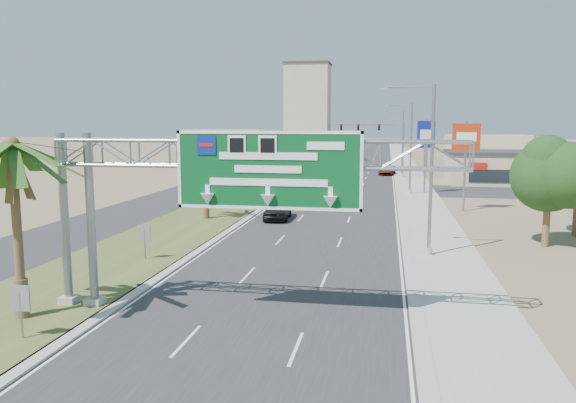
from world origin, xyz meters
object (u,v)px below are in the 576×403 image
(car_far, at_px, (333,170))
(pole_sign_red_far, at_px, (426,135))
(sign_gantry, at_px, (231,167))
(car_right_lane, at_px, (387,171))
(car_mid_lane, at_px, (350,177))
(palm_near, at_px, (12,146))
(store_building, at_px, (519,168))
(pole_sign_red_near, at_px, (466,142))
(signal_mast, at_px, (389,144))
(car_left_lane, at_px, (278,209))
(pole_sign_blue, at_px, (426,138))

(car_far, bearing_deg, pole_sign_red_far, 29.98)
(car_far, distance_m, pole_sign_red_far, 17.37)
(sign_gantry, height_order, car_right_lane, sign_gantry)
(car_mid_lane, bearing_deg, car_right_lane, 76.65)
(palm_near, xyz_separation_m, car_far, (6.05, 65.34, -6.15))
(car_mid_lane, bearing_deg, palm_near, -92.32)
(sign_gantry, relative_size, pole_sign_red_far, 2.19)
(sign_gantry, xyz_separation_m, pole_sign_red_far, (12.08, 71.99, -0.04))
(store_building, distance_m, car_far, 26.23)
(pole_sign_red_near, xyz_separation_m, pole_sign_red_far, (-0.78, 41.48, -0.20))
(pole_sign_red_far, bearing_deg, car_mid_lane, -119.99)
(palm_near, relative_size, pole_sign_red_far, 1.09)
(signal_mast, distance_m, store_building, 18.08)
(store_building, xyz_separation_m, car_left_lane, (-25.78, -32.79, -1.17))
(sign_gantry, bearing_deg, palm_near, -166.68)
(signal_mast, xyz_separation_m, car_right_lane, (-0.17, 4.05, -4.19))
(car_left_lane, relative_size, pole_sign_blue, 0.58)
(car_far, height_order, pole_sign_blue, pole_sign_blue)
(car_mid_lane, relative_size, car_far, 0.84)
(sign_gantry, height_order, pole_sign_red_near, pole_sign_red_near)
(car_right_lane, relative_size, pole_sign_red_far, 0.62)
(store_building, bearing_deg, pole_sign_red_near, -111.76)
(signal_mast, distance_m, pole_sign_red_near, 32.26)
(palm_near, bearing_deg, store_building, 61.72)
(sign_gantry, height_order, car_mid_lane, sign_gantry)
(signal_mast, xyz_separation_m, car_left_lane, (-8.96, -38.77, -4.02))
(car_far, xyz_separation_m, pole_sign_red_far, (14.17, 8.58, 5.23))
(pole_sign_red_near, bearing_deg, store_building, 68.24)
(signal_mast, bearing_deg, pole_sign_red_far, 59.55)
(car_left_lane, bearing_deg, car_mid_lane, 79.28)
(sign_gantry, bearing_deg, car_left_lane, 96.67)
(pole_sign_red_near, distance_m, pole_sign_blue, 12.71)
(palm_near, xyz_separation_m, pole_sign_red_far, (20.22, 73.91, -0.92))
(car_mid_lane, distance_m, car_far, 10.83)
(palm_near, bearing_deg, car_right_lane, 78.20)
(palm_near, bearing_deg, car_far, 84.71)
(pole_sign_blue, bearing_deg, signal_mast, 101.73)
(signal_mast, height_order, pole_sign_blue, pole_sign_blue)
(car_mid_lane, distance_m, car_right_lane, 13.90)
(car_left_lane, xyz_separation_m, car_right_lane, (8.79, 42.82, -0.17))
(pole_sign_red_near, bearing_deg, car_far, 114.43)
(car_mid_lane, relative_size, car_right_lane, 0.95)
(sign_gantry, distance_m, car_far, 63.66)
(sign_gantry, xyz_separation_m, car_mid_lane, (1.17, 53.08, -5.31))
(palm_near, xyz_separation_m, pole_sign_blue, (18.34, 44.86, -0.69))
(pole_sign_red_near, distance_m, pole_sign_red_far, 41.49)
(sign_gantry, bearing_deg, pole_sign_red_far, 80.48)
(palm_near, distance_m, pole_sign_red_near, 38.64)
(palm_near, relative_size, car_far, 1.55)
(store_building, xyz_separation_m, car_far, (-25.15, 7.34, -1.22))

